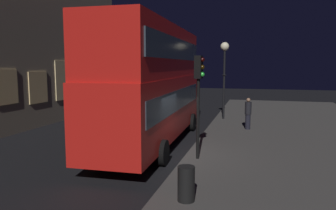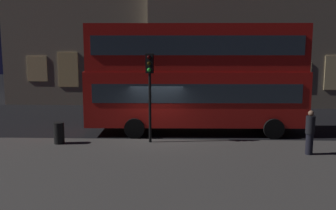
{
  "view_description": "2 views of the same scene",
  "coord_description": "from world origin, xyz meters",
  "px_view_note": "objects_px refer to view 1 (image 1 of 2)",
  "views": [
    {
      "loc": [
        -12.25,
        -3.33,
        3.68
      ],
      "look_at": [
        1.94,
        0.54,
        1.88
      ],
      "focal_mm": 34.78,
      "sensor_mm": 36.0,
      "label": 1
    },
    {
      "loc": [
        1.23,
        -17.85,
        4.38
      ],
      "look_at": [
        0.48,
        1.1,
        1.44
      ],
      "focal_mm": 41.09,
      "sensor_mm": 36.0,
      "label": 2
    }
  ],
  "objects_px": {
    "traffic_light_far_side": "(155,75)",
    "pedestrian": "(248,113)",
    "double_decker_bus": "(152,80)",
    "traffic_light_near_kerb": "(199,85)",
    "litter_bin": "(186,184)",
    "street_lamp": "(225,60)"
  },
  "relations": [
    {
      "from": "pedestrian",
      "to": "litter_bin",
      "type": "xyz_separation_m",
      "value": [
        -10.41,
        1.29,
        -0.44
      ]
    },
    {
      "from": "double_decker_bus",
      "to": "street_lamp",
      "type": "bearing_deg",
      "value": -20.02
    },
    {
      "from": "traffic_light_near_kerb",
      "to": "street_lamp",
      "type": "xyz_separation_m",
      "value": [
        9.66,
        -0.01,
        1.09
      ]
    },
    {
      "from": "pedestrian",
      "to": "litter_bin",
      "type": "relative_size",
      "value": 1.88
    },
    {
      "from": "traffic_light_far_side",
      "to": "litter_bin",
      "type": "xyz_separation_m",
      "value": [
        -16.53,
        -6.08,
        -2.34
      ]
    },
    {
      "from": "traffic_light_near_kerb",
      "to": "traffic_light_far_side",
      "type": "xyz_separation_m",
      "value": [
        12.56,
        5.69,
        -0.02
      ]
    },
    {
      "from": "double_decker_bus",
      "to": "pedestrian",
      "type": "bearing_deg",
      "value": -45.42
    },
    {
      "from": "double_decker_bus",
      "to": "traffic_light_far_side",
      "type": "height_order",
      "value": "double_decker_bus"
    },
    {
      "from": "double_decker_bus",
      "to": "traffic_light_near_kerb",
      "type": "relative_size",
      "value": 2.79
    },
    {
      "from": "street_lamp",
      "to": "double_decker_bus",
      "type": "bearing_deg",
      "value": 161.61
    },
    {
      "from": "double_decker_bus",
      "to": "litter_bin",
      "type": "xyz_separation_m",
      "value": [
        -6.04,
        -2.9,
        -2.41
      ]
    },
    {
      "from": "traffic_light_far_side",
      "to": "pedestrian",
      "type": "distance_m",
      "value": 9.77
    },
    {
      "from": "pedestrian",
      "to": "litter_bin",
      "type": "height_order",
      "value": "pedestrian"
    },
    {
      "from": "traffic_light_far_side",
      "to": "street_lamp",
      "type": "bearing_deg",
      "value": 49.84
    },
    {
      "from": "pedestrian",
      "to": "litter_bin",
      "type": "distance_m",
      "value": 10.5
    },
    {
      "from": "street_lamp",
      "to": "pedestrian",
      "type": "bearing_deg",
      "value": -152.6
    },
    {
      "from": "double_decker_bus",
      "to": "street_lamp",
      "type": "height_order",
      "value": "double_decker_bus"
    },
    {
      "from": "pedestrian",
      "to": "litter_bin",
      "type": "bearing_deg",
      "value": -85.42
    },
    {
      "from": "litter_bin",
      "to": "traffic_light_far_side",
      "type": "bearing_deg",
      "value": 20.2
    },
    {
      "from": "traffic_light_near_kerb",
      "to": "traffic_light_far_side",
      "type": "height_order",
      "value": "traffic_light_far_side"
    },
    {
      "from": "pedestrian",
      "to": "traffic_light_near_kerb",
      "type": "bearing_deg",
      "value": -92.94
    },
    {
      "from": "street_lamp",
      "to": "pedestrian",
      "type": "xyz_separation_m",
      "value": [
        -3.22,
        -1.67,
        -3.0
      ]
    }
  ]
}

